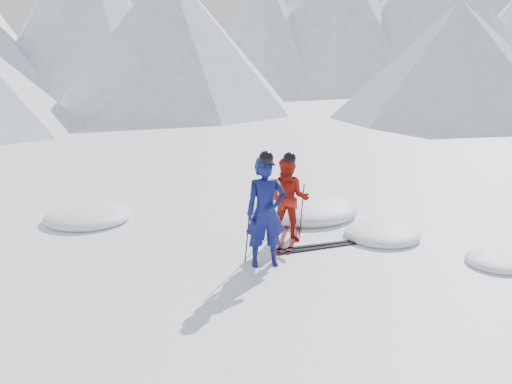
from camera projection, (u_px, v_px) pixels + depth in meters
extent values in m
plane|color=white|center=(346.00, 251.00, 10.48)|extent=(160.00, 160.00, 0.00)
cone|color=#B2BCD1|center=(85.00, 10.00, 46.20)|extent=(23.96, 23.96, 14.35)
cone|color=#B2BCD1|center=(166.00, 30.00, 57.63)|extent=(17.69, 17.69, 11.93)
cone|color=#B2BCD1|center=(266.00, 33.00, 51.45)|extent=(19.63, 19.63, 10.85)
cone|color=#B2BCD1|center=(333.00, 17.00, 54.51)|extent=(23.31, 23.31, 14.15)
cone|color=#B2BCD1|center=(432.00, 13.00, 54.21)|extent=(28.94, 28.94, 14.88)
cone|color=#B2BCD1|center=(456.00, 60.00, 30.29)|extent=(14.00, 14.00, 6.50)
cone|color=#B2BCD1|center=(170.00, 39.00, 33.85)|extent=(16.00, 16.00, 9.00)
imported|color=#0D1252|center=(266.00, 212.00, 9.54)|extent=(0.75, 0.52, 1.98)
imported|color=#AA180D|center=(289.00, 200.00, 10.84)|extent=(0.99, 0.87, 1.72)
cylinder|color=black|center=(248.00, 228.00, 9.73)|extent=(0.13, 0.09, 1.32)
cylinder|color=black|center=(277.00, 225.00, 9.89)|extent=(0.13, 0.08, 1.32)
cylinder|color=black|center=(272.00, 210.00, 11.11)|extent=(0.12, 0.09, 1.14)
cylinder|color=black|center=(302.00, 211.00, 11.09)|extent=(0.12, 0.08, 1.14)
cube|color=black|center=(282.00, 240.00, 11.04)|extent=(0.54, 1.66, 0.03)
cube|color=black|center=(294.00, 239.00, 11.06)|extent=(0.66, 1.63, 0.03)
cube|color=black|center=(311.00, 246.00, 10.69)|extent=(1.68, 0.44, 0.03)
cube|color=black|center=(318.00, 248.00, 10.56)|extent=(1.67, 0.49, 0.03)
ellipsoid|color=white|center=(88.00, 220.00, 12.37)|extent=(1.95, 1.95, 0.43)
ellipsoid|color=white|center=(382.00, 237.00, 11.23)|extent=(1.57, 1.57, 0.35)
ellipsoid|color=white|center=(303.00, 213.00, 12.89)|extent=(2.53, 2.53, 0.56)
ellipsoid|color=white|center=(498.00, 264.00, 9.82)|extent=(1.15, 1.15, 0.25)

